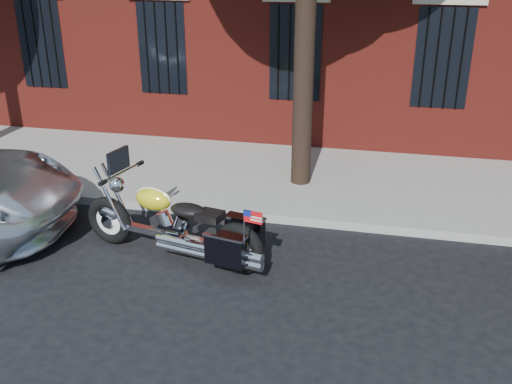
# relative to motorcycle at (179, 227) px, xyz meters

# --- Properties ---
(ground) EXTENTS (120.00, 120.00, 0.00)m
(ground) POSITION_rel_motorcycle_xyz_m (0.78, 0.21, -0.53)
(ground) COLOR black
(ground) RESTS_ON ground
(curb) EXTENTS (40.00, 0.16, 0.15)m
(curb) POSITION_rel_motorcycle_xyz_m (0.78, 1.59, -0.45)
(curb) COLOR gray
(curb) RESTS_ON ground
(sidewalk) EXTENTS (40.00, 3.60, 0.15)m
(sidewalk) POSITION_rel_motorcycle_xyz_m (0.78, 3.47, -0.45)
(sidewalk) COLOR gray
(sidewalk) RESTS_ON ground
(motorcycle) EXTENTS (2.96, 1.27, 1.55)m
(motorcycle) POSITION_rel_motorcycle_xyz_m (0.00, 0.00, 0.00)
(motorcycle) COLOR black
(motorcycle) RESTS_ON ground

